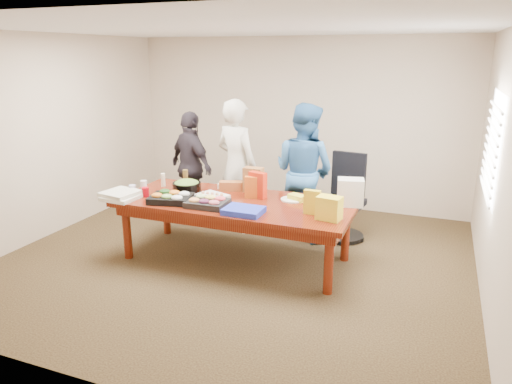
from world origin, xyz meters
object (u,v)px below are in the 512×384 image
at_px(office_chair, 344,200).
at_px(person_center, 237,166).
at_px(sheet_cake, 212,197).
at_px(person_right, 304,172).
at_px(conference_table, 236,230).
at_px(salad_bowl, 187,187).

distance_m(office_chair, person_center, 1.54).
bearing_deg(person_center, sheet_cake, 115.59).
bearing_deg(person_right, conference_table, 81.52).
xyz_separation_m(person_center, person_right, (0.94, 0.09, -0.02)).
height_order(person_right, salad_bowl, person_right).
distance_m(person_center, salad_bowl, 0.90).
bearing_deg(person_right, person_center, 24.26).
xyz_separation_m(person_right, salad_bowl, (-1.27, -0.92, -0.10)).
bearing_deg(office_chair, person_center, -165.22).
bearing_deg(salad_bowl, sheet_cake, -23.40).
bearing_deg(salad_bowl, person_center, 68.02).
distance_m(conference_table, person_right, 1.30).
relative_size(office_chair, sheet_cake, 3.12).
xyz_separation_m(conference_table, person_right, (0.54, 1.06, 0.54)).
bearing_deg(salad_bowl, conference_table, -10.87).
distance_m(office_chair, person_right, 0.66).
bearing_deg(office_chair, conference_table, -125.61).
xyz_separation_m(sheet_cake, salad_bowl, (-0.46, 0.20, 0.03)).
distance_m(office_chair, salad_bowl, 2.09).
distance_m(person_center, sheet_cake, 1.04).
xyz_separation_m(conference_table, salad_bowl, (-0.73, 0.14, 0.43)).
relative_size(person_center, salad_bowl, 5.17).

